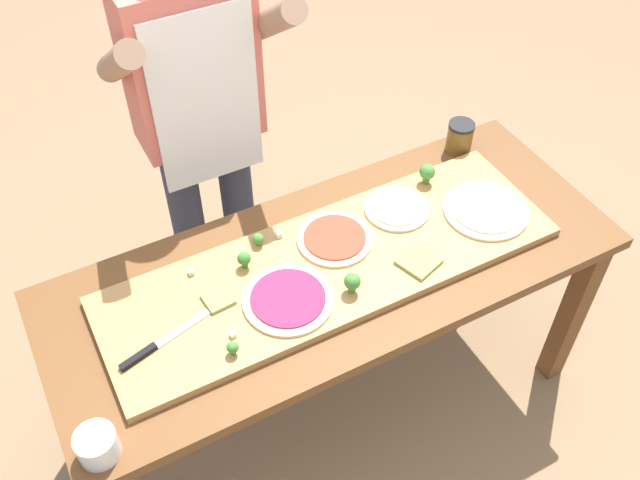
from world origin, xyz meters
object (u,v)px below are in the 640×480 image
prep_table (334,288)px  flour_cup (98,446)px  pizza_slice_far_right (419,261)px  broccoli_floret_back_left (244,259)px  cheese_crumble_c (279,234)px  pizza_whole_beet_magenta (288,299)px  cook_center (198,110)px  cheese_crumble_a (233,335)px  sauce_jar (460,137)px  pizza_whole_cheese_artichoke (486,210)px  broccoli_floret_back_right (233,348)px  broccoli_floret_front_left (352,282)px  chefs_knife (153,347)px  broccoli_floret_front_right (258,239)px  cheese_crumble_b (191,272)px  pizza_whole_tomato_red (335,238)px  pizza_whole_white_garlic (397,208)px  broccoli_floret_center_right (427,173)px  pizza_slice_near_right (218,299)px

prep_table → flour_cup: (-0.80, -0.27, 0.14)m
pizza_slice_far_right → broccoli_floret_back_left: (-0.46, 0.23, 0.03)m
cheese_crumble_c → pizza_whole_beet_magenta: bearing=-109.9°
pizza_slice_far_right → cook_center: size_ratio=0.06×
cheese_crumble_a → sauce_jar: 1.10m
pizza_slice_far_right → flour_cup: flour_cup is taller
pizza_whole_cheese_artichoke → cheese_crumble_c: bearing=161.3°
prep_table → broccoli_floret_back_left: size_ratio=30.67×
broccoli_floret_back_right → broccoli_floret_front_left: bearing=5.4°
cheese_crumble_c → flour_cup: size_ratio=0.17×
chefs_knife → flour_cup: (-0.21, -0.21, 0.00)m
broccoli_floret_front_right → cheese_crumble_b: bearing=-176.4°
pizza_whole_tomato_red → pizza_whole_beet_magenta: bearing=-147.9°
pizza_whole_beet_magenta → cheese_crumble_b: size_ratio=15.97×
pizza_whole_white_garlic → broccoli_floret_center_right: bearing=22.7°
pizza_slice_near_right → broccoli_floret_front_right: bearing=36.8°
broccoli_floret_front_left → pizza_whole_beet_magenta: bearing=162.6°
cheese_crumble_a → broccoli_floret_front_right: bearing=53.6°
pizza_whole_tomato_red → pizza_slice_near_right: 0.41m
pizza_whole_tomato_red → broccoli_floret_front_right: 0.23m
pizza_whole_tomato_red → cheese_crumble_c: size_ratio=13.03×
broccoli_floret_front_right → cheese_crumble_c: bearing=2.3°
chefs_knife → sauce_jar: sauce_jar is taller
broccoli_floret_back_left → cheese_crumble_a: broccoli_floret_back_left is taller
pizza_whole_cheese_artichoke → pizza_whole_white_garlic: size_ratio=1.30×
broccoli_floret_front_left → cheese_crumble_b: size_ratio=4.22×
pizza_whole_beet_magenta → cheese_crumble_a: bearing=-167.9°
pizza_whole_beet_magenta → flour_cup: flour_cup is taller
cheese_crumble_c → cook_center: bearing=97.0°
pizza_whole_cheese_artichoke → cheese_crumble_a: size_ratio=17.94×
prep_table → sauce_jar: bearing=22.6°
pizza_whole_beet_magenta → cheese_crumble_b: bearing=132.7°
flour_cup → broccoli_floret_back_right: bearing=13.7°
pizza_whole_tomato_red → broccoli_floret_center_right: 0.41m
prep_table → pizza_slice_near_right: bearing=177.5°
broccoli_floret_center_right → cheese_crumble_a: 0.86m
pizza_whole_tomato_red → broccoli_floret_front_right: (-0.21, 0.09, 0.02)m
pizza_whole_cheese_artichoke → broccoli_floret_front_right: bearing=163.3°
broccoli_floret_center_right → sauce_jar: sauce_jar is taller
prep_table → pizza_whole_white_garlic: pizza_whole_white_garlic is taller
pizza_slice_near_right → broccoli_floret_back_right: bearing=-100.2°
chefs_knife → cook_center: bearing=58.2°
pizza_whole_beet_magenta → pizza_whole_white_garlic: (0.47, 0.17, -0.00)m
prep_table → pizza_slice_far_right: bearing=-32.0°
pizza_whole_white_garlic → pizza_slice_far_right: pizza_whole_white_garlic is taller
chefs_knife → pizza_whole_white_garlic: 0.87m
pizza_whole_cheese_artichoke → pizza_slice_near_right: pizza_whole_cheese_artichoke is taller
cheese_crumble_b → cook_center: 0.57m
pizza_whole_cheese_artichoke → pizza_whole_beet_magenta: size_ratio=1.04×
cheese_crumble_a → cheese_crumble_b: size_ratio=0.93×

